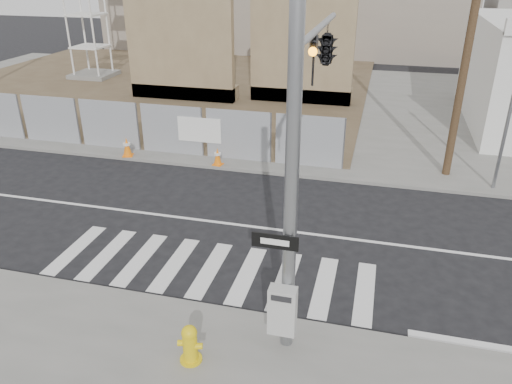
% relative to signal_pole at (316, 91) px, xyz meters
% --- Properties ---
extents(ground, '(100.00, 100.00, 0.00)m').
position_rel_signal_pole_xyz_m(ground, '(-2.49, 2.05, -4.78)').
color(ground, black).
rests_on(ground, ground).
extents(sidewalk_far, '(50.00, 20.00, 0.12)m').
position_rel_signal_pole_xyz_m(sidewalk_far, '(-2.49, 16.05, -4.72)').
color(sidewalk_far, slate).
rests_on(sidewalk_far, ground).
extents(signal_pole, '(0.96, 5.87, 7.00)m').
position_rel_signal_pole_xyz_m(signal_pole, '(0.00, 0.00, 0.00)').
color(signal_pole, gray).
rests_on(signal_pole, sidewalk_near).
extents(chain_link_fence, '(24.60, 0.04, 2.00)m').
position_rel_signal_pole_xyz_m(chain_link_fence, '(-12.49, 7.05, -3.66)').
color(chain_link_fence, gray).
rests_on(chain_link_fence, sidewalk_far).
extents(concrete_wall_left, '(6.00, 1.30, 8.00)m').
position_rel_signal_pole_xyz_m(concrete_wall_left, '(-9.49, 15.13, -1.40)').
color(concrete_wall_left, '#796648').
rests_on(concrete_wall_left, sidewalk_far).
extents(concrete_wall_right, '(5.50, 1.30, 8.00)m').
position_rel_signal_pole_xyz_m(concrete_wall_right, '(-2.99, 16.13, -1.40)').
color(concrete_wall_right, '#796648').
rests_on(concrete_wall_right, sidewalk_far).
extents(utility_pole_right, '(1.60, 0.28, 10.00)m').
position_rel_signal_pole_xyz_m(utility_pole_right, '(4.01, 7.55, 0.42)').
color(utility_pole_right, '#483522').
rests_on(utility_pole_right, sidewalk_far).
extents(fire_hydrant, '(0.54, 0.54, 0.85)m').
position_rel_signal_pole_xyz_m(fire_hydrant, '(-1.74, -3.75, -4.24)').
color(fire_hydrant, yellow).
rests_on(fire_hydrant, sidewalk_near).
extents(traffic_cone_b, '(0.52, 0.52, 0.79)m').
position_rel_signal_pole_xyz_m(traffic_cone_b, '(-13.31, 7.45, -4.27)').
color(traffic_cone_b, orange).
rests_on(traffic_cone_b, sidewalk_far).
extents(traffic_cone_c, '(0.51, 0.51, 0.78)m').
position_rel_signal_pole_xyz_m(traffic_cone_c, '(-8.36, 6.27, -4.28)').
color(traffic_cone_c, orange).
rests_on(traffic_cone_c, sidewalk_far).
extents(traffic_cone_d, '(0.42, 0.42, 0.69)m').
position_rel_signal_pole_xyz_m(traffic_cone_d, '(-4.51, 6.27, -4.32)').
color(traffic_cone_d, orange).
rests_on(traffic_cone_d, sidewalk_far).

